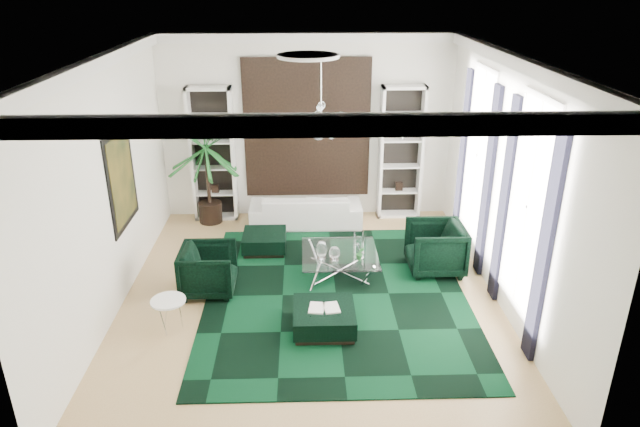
{
  "coord_description": "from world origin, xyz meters",
  "views": [
    {
      "loc": [
        -0.09,
        -8.05,
        4.86
      ],
      "look_at": [
        0.18,
        0.5,
        1.24
      ],
      "focal_mm": 32.0,
      "sensor_mm": 36.0,
      "label": 1
    }
  ],
  "objects_px": {
    "coffee_table": "(340,264)",
    "side_table": "(170,315)",
    "armchair_left": "(209,270)",
    "palm": "(206,162)",
    "armchair_right": "(435,248)",
    "ottoman_side": "(265,242)",
    "ottoman_front": "(324,319)",
    "sofa": "(306,209)"
  },
  "relations": [
    {
      "from": "sofa",
      "to": "palm",
      "type": "relative_size",
      "value": 0.88
    },
    {
      "from": "armchair_right",
      "to": "coffee_table",
      "type": "height_order",
      "value": "armchair_right"
    },
    {
      "from": "ottoman_side",
      "to": "armchair_left",
      "type": "bearing_deg",
      "value": -118.77
    },
    {
      "from": "armchair_left",
      "to": "side_table",
      "type": "relative_size",
      "value": 1.74
    },
    {
      "from": "ottoman_side",
      "to": "palm",
      "type": "relative_size",
      "value": 0.3
    },
    {
      "from": "armchair_right",
      "to": "side_table",
      "type": "xyz_separation_m",
      "value": [
        -4.26,
        -1.69,
        -0.19
      ]
    },
    {
      "from": "armchair_right",
      "to": "ottoman_front",
      "type": "relative_size",
      "value": 1.08
    },
    {
      "from": "coffee_table",
      "to": "armchair_right",
      "type": "bearing_deg",
      "value": 4.93
    },
    {
      "from": "sofa",
      "to": "armchair_right",
      "type": "height_order",
      "value": "armchair_right"
    },
    {
      "from": "sofa",
      "to": "armchair_left",
      "type": "bearing_deg",
      "value": 59.07
    },
    {
      "from": "armchair_left",
      "to": "side_table",
      "type": "distance_m",
      "value": 1.17
    },
    {
      "from": "ottoman_front",
      "to": "coffee_table",
      "type": "bearing_deg",
      "value": 78.4
    },
    {
      "from": "side_table",
      "to": "armchair_right",
      "type": "bearing_deg",
      "value": 21.58
    },
    {
      "from": "armchair_left",
      "to": "coffee_table",
      "type": "distance_m",
      "value": 2.23
    },
    {
      "from": "armchair_right",
      "to": "ottoman_front",
      "type": "xyz_separation_m",
      "value": [
        -2.01,
        -1.76,
        -0.26
      ]
    },
    {
      "from": "armchair_left",
      "to": "armchair_right",
      "type": "xyz_separation_m",
      "value": [
        3.85,
        0.61,
        0.04
      ]
    },
    {
      "from": "armchair_right",
      "to": "palm",
      "type": "relative_size",
      "value": 0.37
    },
    {
      "from": "armchair_right",
      "to": "ottoman_side",
      "type": "xyz_separation_m",
      "value": [
        -3.03,
        0.88,
        -0.26
      ]
    },
    {
      "from": "armchair_left",
      "to": "coffee_table",
      "type": "height_order",
      "value": "armchair_left"
    },
    {
      "from": "armchair_left",
      "to": "ottoman_front",
      "type": "bearing_deg",
      "value": -121.92
    },
    {
      "from": "sofa",
      "to": "palm",
      "type": "distance_m",
      "value": 2.24
    },
    {
      "from": "palm",
      "to": "sofa",
      "type": "bearing_deg",
      "value": -5.89
    },
    {
      "from": "ottoman_front",
      "to": "ottoman_side",
      "type": "bearing_deg",
      "value": 111.24
    },
    {
      "from": "ottoman_side",
      "to": "sofa",
      "type": "bearing_deg",
      "value": 56.51
    },
    {
      "from": "palm",
      "to": "armchair_right",
      "type": "bearing_deg",
      "value": -28.21
    },
    {
      "from": "armchair_left",
      "to": "palm",
      "type": "bearing_deg",
      "value": 7.87
    },
    {
      "from": "armchair_left",
      "to": "side_table",
      "type": "bearing_deg",
      "value": 158.89
    },
    {
      "from": "coffee_table",
      "to": "side_table",
      "type": "distance_m",
      "value": 3.01
    },
    {
      "from": "armchair_left",
      "to": "ottoman_side",
      "type": "height_order",
      "value": "armchair_left"
    },
    {
      "from": "ottoman_side",
      "to": "ottoman_front",
      "type": "relative_size",
      "value": 0.89
    },
    {
      "from": "armchair_left",
      "to": "ottoman_front",
      "type": "relative_size",
      "value": 0.99
    },
    {
      "from": "armchair_left",
      "to": "palm",
      "type": "relative_size",
      "value": 0.34
    },
    {
      "from": "ottoman_side",
      "to": "ottoman_front",
      "type": "xyz_separation_m",
      "value": [
        1.02,
        -2.64,
        0.0
      ]
    },
    {
      "from": "side_table",
      "to": "coffee_table",
      "type": "bearing_deg",
      "value": 30.79
    },
    {
      "from": "ottoman_front",
      "to": "armchair_right",
      "type": "bearing_deg",
      "value": 41.2
    },
    {
      "from": "coffee_table",
      "to": "side_table",
      "type": "height_order",
      "value": "side_table"
    },
    {
      "from": "sofa",
      "to": "palm",
      "type": "height_order",
      "value": "palm"
    },
    {
      "from": "ottoman_side",
      "to": "ottoman_front",
      "type": "bearing_deg",
      "value": -68.76
    },
    {
      "from": "ottoman_front",
      "to": "side_table",
      "type": "bearing_deg",
      "value": 178.22
    },
    {
      "from": "armchair_left",
      "to": "ottoman_side",
      "type": "distance_m",
      "value": 1.71
    },
    {
      "from": "sofa",
      "to": "coffee_table",
      "type": "bearing_deg",
      "value": 104.32
    },
    {
      "from": "armchair_left",
      "to": "ottoman_side",
      "type": "bearing_deg",
      "value": -28.77
    }
  ]
}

